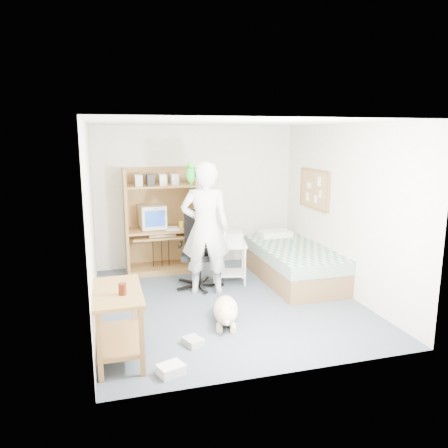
% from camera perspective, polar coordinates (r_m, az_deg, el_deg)
% --- Properties ---
extents(floor, '(4.00, 4.00, 0.00)m').
position_cam_1_polar(floor, '(6.35, 0.42, -10.09)').
color(floor, '#414B58').
rests_on(floor, ground).
extents(wall_back, '(3.60, 0.02, 2.50)m').
position_cam_1_polar(wall_back, '(7.91, -3.63, 3.62)').
color(wall_back, beige).
rests_on(wall_back, floor).
extents(wall_right, '(0.02, 4.00, 2.50)m').
position_cam_1_polar(wall_right, '(6.72, 15.35, 1.80)').
color(wall_right, beige).
rests_on(wall_right, floor).
extents(wall_left, '(0.02, 4.00, 2.50)m').
position_cam_1_polar(wall_left, '(5.77, -16.99, 0.13)').
color(wall_left, beige).
rests_on(wall_left, floor).
extents(ceiling, '(3.60, 4.00, 0.02)m').
position_cam_1_polar(ceiling, '(5.90, 0.46, 13.10)').
color(ceiling, white).
rests_on(ceiling, wall_back).
extents(computer_hutch, '(1.20, 0.63, 1.80)m').
position_cam_1_polar(computer_hutch, '(7.61, -8.32, -0.08)').
color(computer_hutch, brown).
rests_on(computer_hutch, floor).
extents(bed, '(1.02, 2.02, 0.66)m').
position_cam_1_polar(bed, '(7.24, 9.01, -5.07)').
color(bed, brown).
rests_on(bed, floor).
extents(side_desk, '(0.50, 1.00, 0.75)m').
position_cam_1_polar(side_desk, '(4.83, -13.65, -11.29)').
color(side_desk, brown).
rests_on(side_desk, floor).
extents(corkboard, '(0.04, 0.94, 0.66)m').
position_cam_1_polar(corkboard, '(7.45, 11.69, 4.46)').
color(corkboard, '#9B7745').
rests_on(corkboard, wall_right).
extents(office_chair, '(0.67, 0.67, 1.19)m').
position_cam_1_polar(office_chair, '(6.86, -3.30, -4.70)').
color(office_chair, black).
rests_on(office_chair, floor).
extents(person, '(0.82, 0.64, 1.97)m').
position_cam_1_polar(person, '(6.43, -2.46, -0.62)').
color(person, silver).
rests_on(person, floor).
extents(parrot, '(0.14, 0.25, 0.40)m').
position_cam_1_polar(parrot, '(6.28, -4.35, 6.62)').
color(parrot, '#127E1F').
rests_on(parrot, person).
extents(dog, '(0.47, 0.96, 0.37)m').
position_cam_1_polar(dog, '(5.63, 0.25, -11.26)').
color(dog, beige).
rests_on(dog, floor).
extents(printer_cart, '(0.63, 0.55, 0.65)m').
position_cam_1_polar(printer_cart, '(6.99, 0.65, -4.29)').
color(printer_cart, silver).
rests_on(printer_cart, floor).
extents(printer, '(0.48, 0.41, 0.18)m').
position_cam_1_polar(printer, '(6.91, 0.66, -1.81)').
color(printer, beige).
rests_on(printer, printer_cart).
extents(crt_monitor, '(0.46, 0.48, 0.40)m').
position_cam_1_polar(crt_monitor, '(7.58, -9.37, 0.97)').
color(crt_monitor, beige).
rests_on(crt_monitor, computer_hutch).
extents(keyboard, '(0.45, 0.16, 0.03)m').
position_cam_1_polar(keyboard, '(7.49, -8.06, -1.44)').
color(keyboard, beige).
rests_on(keyboard, computer_hutch).
extents(pencil_cup, '(0.08, 0.08, 0.12)m').
position_cam_1_polar(pencil_cup, '(7.58, -5.62, -0.07)').
color(pencil_cup, gold).
rests_on(pencil_cup, computer_hutch).
extents(drink_glass, '(0.08, 0.08, 0.12)m').
position_cam_1_polar(drink_glass, '(4.59, -13.13, -8.28)').
color(drink_glass, '#3B1409').
rests_on(drink_glass, side_desk).
extents(floor_box_a, '(0.30, 0.27, 0.10)m').
position_cam_1_polar(floor_box_a, '(4.61, -6.95, -18.34)').
color(floor_box_a, white).
rests_on(floor_box_a, floor).
extents(floor_box_b, '(0.25, 0.27, 0.08)m').
position_cam_1_polar(floor_box_b, '(5.14, -4.08, -15.06)').
color(floor_box_b, '#AAAAA5').
rests_on(floor_box_b, floor).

